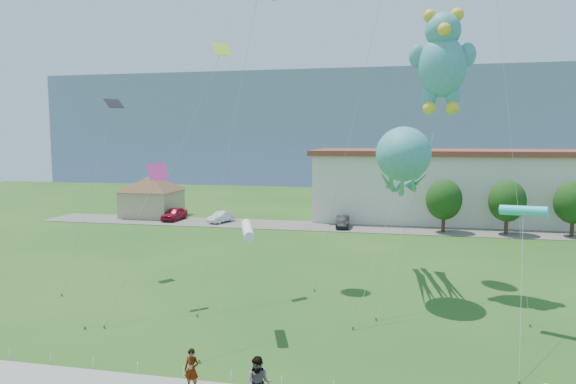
{
  "coord_description": "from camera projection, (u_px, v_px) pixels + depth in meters",
  "views": [
    {
      "loc": [
        5.08,
        -19.62,
        9.56
      ],
      "look_at": [
        -0.7,
        8.0,
        6.6
      ],
      "focal_mm": 32.0,
      "sensor_mm": 36.0,
      "label": 1
    }
  ],
  "objects": [
    {
      "name": "ground",
      "position": [
        265.0,
        371.0,
        21.13
      ],
      "size": [
        160.0,
        160.0,
        0.0
      ],
      "primitive_type": "plane",
      "color": "#1E4D15",
      "rests_on": "ground"
    },
    {
      "name": "parking_strip",
      "position": [
        346.0,
        227.0,
        55.2
      ],
      "size": [
        70.0,
        6.0,
        0.06
      ],
      "primitive_type": "cube",
      "color": "#59544C",
      "rests_on": "ground"
    },
    {
      "name": "pavilion",
      "position": [
        152.0,
        192.0,
        62.69
      ],
      "size": [
        9.2,
        9.2,
        5.0
      ],
      "color": "tan",
      "rests_on": "ground"
    },
    {
      "name": "pedestrian_left",
      "position": [
        192.0,
        369.0,
        19.31
      ],
      "size": [
        0.6,
        0.42,
        1.58
      ],
      "primitive_type": "imported",
      "rotation": [
        0.0,
        0.0,
        -0.07
      ],
      "color": "gray",
      "rests_on": "sidewalk"
    },
    {
      "name": "pedestrian_right",
      "position": [
        259.0,
        384.0,
        17.78
      ],
      "size": [
        0.95,
        0.75,
        1.94
      ],
      "primitive_type": "imported",
      "rotation": [
        0.0,
        0.0,
        0.02
      ],
      "color": "gray",
      "rests_on": "sidewalk"
    },
    {
      "name": "parked_car_black",
      "position": [
        343.0,
        222.0,
        54.77
      ],
      "size": [
        1.55,
        3.87,
        1.25
      ],
      "primitive_type": "imported",
      "rotation": [
        0.0,
        0.0,
        0.06
      ],
      "color": "black",
      "rests_on": "parking_strip"
    },
    {
      "name": "small_kite_pink",
      "position": [
        151.0,
        185.0,
        28.91
      ],
      "size": [
        2.54,
        5.49,
        8.1
      ],
      "color": "#D22E8A",
      "rests_on": "ground"
    },
    {
      "name": "small_kite_cyan",
      "position": [
        523.0,
        212.0,
        25.1
      ],
      "size": [
        1.61,
        7.41,
        6.46
      ],
      "color": "#2FD0D4",
      "rests_on": "ground"
    },
    {
      "name": "parked_car_red",
      "position": [
        174.0,
        214.0,
        59.78
      ],
      "size": [
        1.94,
        4.39,
        1.47
      ],
      "primitive_type": "imported",
      "rotation": [
        0.0,
        0.0,
        -0.05
      ],
      "color": "maroon",
      "rests_on": "parking_strip"
    },
    {
      "name": "parked_car_silver",
      "position": [
        221.0,
        217.0,
        58.2
      ],
      "size": [
        2.45,
        3.97,
        1.23
      ],
      "primitive_type": "imported",
      "rotation": [
        0.0,
        0.0,
        -0.33
      ],
      "color": "silver",
      "rests_on": "parking_strip"
    },
    {
      "name": "octopus_kite",
      "position": [
        403.0,
        165.0,
        30.8
      ],
      "size": [
        3.98,
        12.44,
        10.23
      ],
      "color": "teal",
      "rests_on": "ground"
    },
    {
      "name": "teddy_bear_kite",
      "position": [
        442.0,
        59.0,
        31.04
      ],
      "size": [
        5.48,
        7.74,
        17.31
      ],
      "color": "teal",
      "rests_on": "ground"
    },
    {
      "name": "small_kite_black",
      "position": [
        108.0,
        124.0,
        34.81
      ],
      "size": [
        1.32,
        6.34,
        12.38
      ],
      "color": "black",
      "rests_on": "ground"
    },
    {
      "name": "small_kite_white",
      "position": [
        247.0,
        231.0,
        24.9
      ],
      "size": [
        1.37,
        5.04,
        5.55
      ],
      "color": "white",
      "rests_on": "ground"
    },
    {
      "name": "hill_ridge",
      "position": [
        376.0,
        127.0,
        136.64
      ],
      "size": [
        160.0,
        50.0,
        25.0
      ],
      "primitive_type": "cube",
      "color": "#7488A1",
      "rests_on": "ground"
    },
    {
      "name": "rope_fence",
      "position": [
        256.0,
        380.0,
        19.83
      ],
      "size": [
        26.05,
        0.05,
        0.5
      ],
      "color": "white",
      "rests_on": "ground"
    },
    {
      "name": "tree_near",
      "position": [
        444.0,
        200.0,
        51.84
      ],
      "size": [
        3.6,
        3.6,
        5.47
      ],
      "color": "#3F2B19",
      "rests_on": "ground"
    },
    {
      "name": "tree_mid",
      "position": [
        507.0,
        201.0,
        50.62
      ],
      "size": [
        3.6,
        3.6,
        5.47
      ],
      "color": "#3F2B19",
      "rests_on": "ground"
    },
    {
      "name": "tree_far",
      "position": [
        573.0,
        203.0,
        49.39
      ],
      "size": [
        3.6,
        3.6,
        5.47
      ],
      "color": "#3F2B19",
      "rests_on": "ground"
    },
    {
      "name": "small_kite_yellow",
      "position": [
        208.0,
        81.0,
        30.8
      ],
      "size": [
        4.25,
        8.89,
        15.46
      ],
      "color": "#CFE836",
      "rests_on": "ground"
    }
  ]
}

